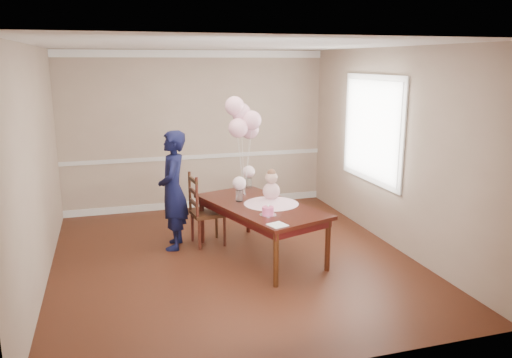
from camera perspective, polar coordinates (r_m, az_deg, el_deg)
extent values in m
cube|color=black|center=(6.59, -2.66, -9.11)|extent=(4.50, 5.00, 0.00)
cube|color=white|center=(6.09, -2.94, 15.06)|extent=(4.50, 5.00, 0.02)
cube|color=tan|center=(8.62, -6.82, 5.48)|extent=(4.50, 0.02, 2.70)
cube|color=tan|center=(3.89, 6.14, -4.18)|extent=(4.50, 0.02, 2.70)
cube|color=tan|center=(6.08, -23.85, 1.14)|extent=(0.02, 5.00, 2.70)
cube|color=tan|center=(7.08, 15.22, 3.39)|extent=(0.02, 5.00, 2.70)
cube|color=silver|center=(8.68, -6.73, 2.53)|extent=(4.50, 0.02, 0.07)
cube|color=white|center=(8.53, -7.05, 14.02)|extent=(4.50, 0.02, 0.12)
cube|color=white|center=(8.88, -6.58, -2.81)|extent=(4.50, 0.02, 0.12)
cube|color=white|center=(7.46, 13.15, 5.56)|extent=(0.02, 1.66, 1.56)
cube|color=white|center=(7.45, 13.03, 5.56)|extent=(0.01, 1.50, 1.40)
cube|color=black|center=(6.47, 0.50, -3.12)|extent=(1.48, 2.08, 0.05)
cube|color=black|center=(6.49, 0.50, -3.72)|extent=(1.36, 1.96, 0.09)
cylinder|color=black|center=(5.71, 2.30, -9.18)|extent=(0.08, 0.08, 0.66)
cylinder|color=black|center=(6.19, 8.19, -7.50)|extent=(0.08, 0.08, 0.66)
cylinder|color=black|center=(7.08, -6.20, -4.73)|extent=(0.08, 0.08, 0.66)
cylinder|color=black|center=(7.47, -0.87, -3.68)|extent=(0.08, 0.08, 0.66)
cone|color=#F1B2C8|center=(6.49, 1.76, -2.42)|extent=(0.90, 0.90, 0.09)
sphere|color=pink|center=(6.46, 1.76, -1.38)|extent=(0.23, 0.23, 0.23)
sphere|color=#CEA18E|center=(6.42, 1.78, 0.16)|extent=(0.16, 0.16, 0.16)
sphere|color=brown|center=(6.41, 1.78, 0.65)|extent=(0.11, 0.11, 0.11)
cylinder|color=silver|center=(6.03, 1.37, -4.10)|extent=(0.26, 0.26, 0.01)
cylinder|color=#D8447C|center=(6.02, 1.37, -3.64)|extent=(0.18, 0.18, 0.09)
sphere|color=white|center=(6.00, 1.38, -3.08)|extent=(0.03, 0.03, 0.03)
sphere|color=silver|center=(6.03, 1.49, -2.99)|extent=(0.03, 0.03, 0.03)
cylinder|color=white|center=(6.59, -1.92, -1.93)|extent=(0.12, 0.12, 0.15)
sphere|color=beige|center=(6.55, -1.93, -0.50)|extent=(0.18, 0.18, 0.18)
cylinder|color=white|center=(7.28, -0.84, -0.46)|extent=(0.12, 0.12, 0.15)
sphere|color=#FFD5DB|center=(7.24, -0.85, 0.84)|extent=(0.18, 0.18, 0.18)
cube|color=white|center=(5.66, 2.47, -5.27)|extent=(0.24, 0.24, 0.01)
cylinder|color=#BABABE|center=(6.92, -1.34, -1.74)|extent=(0.05, 0.05, 0.02)
sphere|color=#FCB3C9|center=(6.69, -2.06, 5.85)|extent=(0.26, 0.26, 0.26)
sphere|color=#F9B0CA|center=(6.74, -0.49, 6.72)|extent=(0.26, 0.26, 0.26)
sphere|color=#E3A1B9|center=(6.81, -1.70, 7.58)|extent=(0.26, 0.26, 0.26)
sphere|color=#FEB4CD|center=(6.76, -2.46, 8.33)|extent=(0.26, 0.26, 0.26)
sphere|color=#E2A0B6|center=(6.89, -0.74, 5.68)|extent=(0.26, 0.26, 0.26)
cylinder|color=silver|center=(6.81, -1.69, 1.41)|extent=(0.08, 0.03, 0.79)
cylinder|color=white|center=(6.83, -0.92, 1.86)|extent=(0.11, 0.02, 0.88)
cylinder|color=white|center=(6.86, -1.51, 2.30)|extent=(0.02, 0.09, 0.97)
cylinder|color=white|center=(6.83, -1.89, 2.66)|extent=(0.10, 0.07, 1.07)
cylinder|color=white|center=(6.91, -1.04, 1.39)|extent=(0.11, 0.11, 0.73)
cube|color=#371C0F|center=(7.00, -5.52, -3.89)|extent=(0.48, 0.48, 0.05)
cylinder|color=#3A160F|center=(6.86, -6.48, -6.34)|extent=(0.04, 0.04, 0.43)
cylinder|color=#36150E|center=(6.96, -3.61, -5.98)|extent=(0.04, 0.04, 0.43)
cylinder|color=#3E1511|center=(7.19, -7.28, -5.43)|extent=(0.04, 0.04, 0.43)
cylinder|color=#32180D|center=(7.28, -4.54, -5.11)|extent=(0.04, 0.04, 0.43)
cylinder|color=#3C1610|center=(6.70, -6.76, -2.12)|extent=(0.04, 0.04, 0.56)
cylinder|color=#371A0F|center=(7.03, -7.56, -1.39)|extent=(0.04, 0.04, 0.56)
cube|color=#391A0F|center=(6.90, -7.14, -2.71)|extent=(0.07, 0.40, 0.05)
cube|color=#38180F|center=(6.85, -7.18, -1.42)|extent=(0.07, 0.40, 0.05)
cube|color=#341D0E|center=(6.81, -7.22, -0.12)|extent=(0.07, 0.40, 0.05)
imported|color=black|center=(6.83, -9.46, -1.28)|extent=(0.52, 0.66, 1.62)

